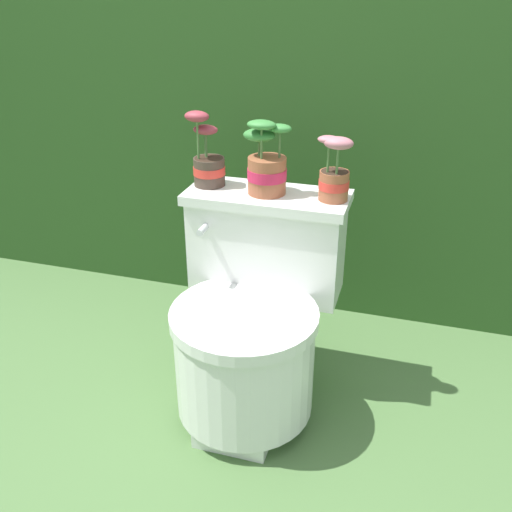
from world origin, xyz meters
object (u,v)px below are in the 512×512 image
toilet (252,322)px  potted_plant_left (208,161)px  potted_plant_midleft (266,166)px  potted_plant_middle (334,176)px

toilet → potted_plant_left: potted_plant_left is taller
toilet → potted_plant_midleft: potted_plant_midleft is taller
toilet → potted_plant_middle: bearing=38.7°
potted_plant_midleft → potted_plant_middle: bearing=-0.6°
toilet → potted_plant_midleft: 0.48m
toilet → potted_plant_left: bearing=137.4°
toilet → potted_plant_middle: (0.20, 0.16, 0.44)m
potted_plant_left → potted_plant_middle: 0.40m
potted_plant_left → potted_plant_midleft: 0.19m
toilet → potted_plant_left: 0.51m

